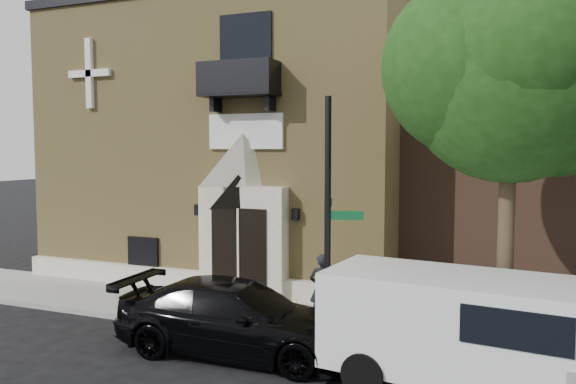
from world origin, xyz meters
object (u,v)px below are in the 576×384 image
object	(u,v)px
pedestrian_near	(322,288)
fire_hydrant	(424,330)
street_sign	(329,218)
black_sedan	(237,318)
dumpster	(477,324)
cargo_van	(483,331)

from	to	relation	value
pedestrian_near	fire_hydrant	bearing A→B (deg)	133.28
street_sign	fire_hydrant	size ratio (longest dim) A/B	7.49
black_sedan	street_sign	world-z (taller)	street_sign
black_sedan	street_sign	size ratio (longest dim) A/B	0.99
street_sign	pedestrian_near	world-z (taller)	street_sign
black_sedan	street_sign	xyz separation A→B (m)	(1.66, 1.24, 2.09)
fire_hydrant	pedestrian_near	distance (m)	2.71
fire_hydrant	street_sign	bearing A→B (deg)	-171.95
pedestrian_near	dumpster	bearing A→B (deg)	134.34
street_sign	fire_hydrant	bearing A→B (deg)	-3.69
street_sign	dumpster	bearing A→B (deg)	-10.83
street_sign	pedestrian_near	xyz separation A→B (m)	(-0.49, 1.03, -1.87)
street_sign	pedestrian_near	distance (m)	2.19
dumpster	pedestrian_near	size ratio (longest dim) A/B	1.25
black_sedan	fire_hydrant	distance (m)	4.04
dumpster	pedestrian_near	distance (m)	3.80
cargo_van	fire_hydrant	size ratio (longest dim) A/B	7.54
black_sedan	street_sign	bearing A→B (deg)	-55.36
cargo_van	pedestrian_near	distance (m)	4.62
black_sedan	cargo_van	size ratio (longest dim) A/B	0.99
cargo_van	dumpster	distance (m)	1.62
cargo_van	pedestrian_near	size ratio (longest dim) A/B	3.18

